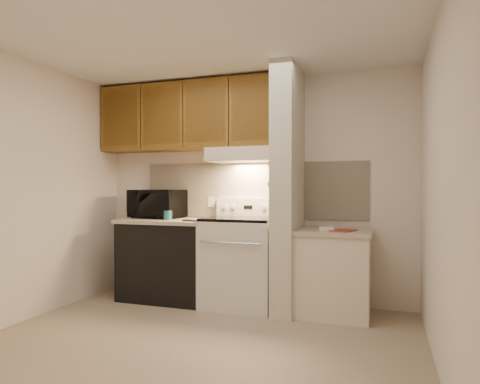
% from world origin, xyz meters
% --- Properties ---
extents(floor, '(3.60, 3.60, 0.00)m').
position_xyz_m(floor, '(0.00, 0.00, 0.00)').
color(floor, tan).
rests_on(floor, ground).
extents(ceiling, '(3.60, 3.60, 0.00)m').
position_xyz_m(ceiling, '(0.00, 0.00, 2.50)').
color(ceiling, white).
rests_on(ceiling, wall_back).
extents(wall_back, '(3.60, 2.50, 0.02)m').
position_xyz_m(wall_back, '(0.00, 1.50, 1.25)').
color(wall_back, silver).
rests_on(wall_back, floor).
extents(wall_left, '(0.02, 3.00, 2.50)m').
position_xyz_m(wall_left, '(-1.80, 0.00, 1.25)').
color(wall_left, silver).
rests_on(wall_left, floor).
extents(wall_right, '(0.02, 3.00, 2.50)m').
position_xyz_m(wall_right, '(1.80, 0.00, 1.25)').
color(wall_right, silver).
rests_on(wall_right, floor).
extents(backsplash, '(2.60, 0.02, 0.63)m').
position_xyz_m(backsplash, '(0.00, 1.49, 1.24)').
color(backsplash, '#FFEACE').
rests_on(backsplash, wall_back).
extents(range_body, '(0.76, 0.65, 0.92)m').
position_xyz_m(range_body, '(0.00, 1.16, 0.46)').
color(range_body, silver).
rests_on(range_body, floor).
extents(oven_window, '(0.50, 0.01, 0.30)m').
position_xyz_m(oven_window, '(0.00, 0.84, 0.50)').
color(oven_window, black).
rests_on(oven_window, range_body).
extents(oven_handle, '(0.65, 0.02, 0.02)m').
position_xyz_m(oven_handle, '(0.00, 0.80, 0.72)').
color(oven_handle, silver).
rests_on(oven_handle, range_body).
extents(cooktop, '(0.74, 0.64, 0.03)m').
position_xyz_m(cooktop, '(0.00, 1.16, 0.94)').
color(cooktop, black).
rests_on(cooktop, range_body).
extents(range_backguard, '(0.76, 0.08, 0.20)m').
position_xyz_m(range_backguard, '(0.00, 1.44, 1.05)').
color(range_backguard, silver).
rests_on(range_backguard, range_body).
extents(range_display, '(0.10, 0.01, 0.04)m').
position_xyz_m(range_display, '(0.00, 1.40, 1.05)').
color(range_display, black).
rests_on(range_display, range_backguard).
extents(range_knob_left_outer, '(0.05, 0.02, 0.05)m').
position_xyz_m(range_knob_left_outer, '(-0.28, 1.40, 1.05)').
color(range_knob_left_outer, silver).
rests_on(range_knob_left_outer, range_backguard).
extents(range_knob_left_inner, '(0.05, 0.02, 0.05)m').
position_xyz_m(range_knob_left_inner, '(-0.18, 1.40, 1.05)').
color(range_knob_left_inner, silver).
rests_on(range_knob_left_inner, range_backguard).
extents(range_knob_right_inner, '(0.05, 0.02, 0.05)m').
position_xyz_m(range_knob_right_inner, '(0.18, 1.40, 1.05)').
color(range_knob_right_inner, silver).
rests_on(range_knob_right_inner, range_backguard).
extents(range_knob_right_outer, '(0.05, 0.02, 0.05)m').
position_xyz_m(range_knob_right_outer, '(0.28, 1.40, 1.05)').
color(range_knob_right_outer, silver).
rests_on(range_knob_right_outer, range_backguard).
extents(dishwasher_front, '(1.00, 0.63, 0.87)m').
position_xyz_m(dishwasher_front, '(-0.88, 1.17, 0.43)').
color(dishwasher_front, black).
rests_on(dishwasher_front, floor).
extents(left_countertop, '(1.04, 0.67, 0.04)m').
position_xyz_m(left_countertop, '(-0.88, 1.17, 0.89)').
color(left_countertop, '#C2AF9C').
rests_on(left_countertop, dishwasher_front).
extents(spoon_rest, '(0.25, 0.15, 0.02)m').
position_xyz_m(spoon_rest, '(-0.48, 0.97, 0.92)').
color(spoon_rest, black).
rests_on(spoon_rest, left_countertop).
extents(teal_jar, '(0.10, 0.10, 0.10)m').
position_xyz_m(teal_jar, '(-0.83, 1.07, 0.96)').
color(teal_jar, '#1F6369').
rests_on(teal_jar, left_countertop).
extents(outlet, '(0.08, 0.01, 0.12)m').
position_xyz_m(outlet, '(-0.48, 1.48, 1.10)').
color(outlet, beige).
rests_on(outlet, backsplash).
extents(microwave, '(0.63, 0.46, 0.33)m').
position_xyz_m(microwave, '(-1.10, 1.31, 1.08)').
color(microwave, black).
rests_on(microwave, left_countertop).
extents(partition_pillar, '(0.22, 0.70, 2.50)m').
position_xyz_m(partition_pillar, '(0.51, 1.15, 1.25)').
color(partition_pillar, beige).
rests_on(partition_pillar, floor).
extents(pillar_trim, '(0.01, 0.70, 0.04)m').
position_xyz_m(pillar_trim, '(0.39, 1.15, 1.30)').
color(pillar_trim, brown).
rests_on(pillar_trim, partition_pillar).
extents(knife_strip, '(0.02, 0.42, 0.04)m').
position_xyz_m(knife_strip, '(0.39, 1.10, 1.32)').
color(knife_strip, black).
rests_on(knife_strip, partition_pillar).
extents(knife_blade_a, '(0.01, 0.03, 0.16)m').
position_xyz_m(knife_blade_a, '(0.38, 0.93, 1.22)').
color(knife_blade_a, silver).
rests_on(knife_blade_a, knife_strip).
extents(knife_handle_a, '(0.02, 0.02, 0.10)m').
position_xyz_m(knife_handle_a, '(0.38, 0.94, 1.37)').
color(knife_handle_a, black).
rests_on(knife_handle_a, knife_strip).
extents(knife_blade_b, '(0.01, 0.04, 0.18)m').
position_xyz_m(knife_blade_b, '(0.38, 1.02, 1.21)').
color(knife_blade_b, silver).
rests_on(knife_blade_b, knife_strip).
extents(knife_handle_b, '(0.02, 0.02, 0.10)m').
position_xyz_m(knife_handle_b, '(0.38, 1.01, 1.37)').
color(knife_handle_b, black).
rests_on(knife_handle_b, knife_strip).
extents(knife_blade_c, '(0.01, 0.04, 0.20)m').
position_xyz_m(knife_blade_c, '(0.38, 1.11, 1.20)').
color(knife_blade_c, silver).
rests_on(knife_blade_c, knife_strip).
extents(knife_handle_c, '(0.02, 0.02, 0.10)m').
position_xyz_m(knife_handle_c, '(0.38, 1.11, 1.37)').
color(knife_handle_c, black).
rests_on(knife_handle_c, knife_strip).
extents(knife_blade_d, '(0.01, 0.04, 0.16)m').
position_xyz_m(knife_blade_d, '(0.38, 1.17, 1.22)').
color(knife_blade_d, silver).
rests_on(knife_blade_d, knife_strip).
extents(knife_handle_d, '(0.02, 0.02, 0.10)m').
position_xyz_m(knife_handle_d, '(0.38, 1.17, 1.37)').
color(knife_handle_d, black).
rests_on(knife_handle_d, knife_strip).
extents(knife_blade_e, '(0.01, 0.04, 0.18)m').
position_xyz_m(knife_blade_e, '(0.38, 1.26, 1.21)').
color(knife_blade_e, silver).
rests_on(knife_blade_e, knife_strip).
extents(knife_handle_e, '(0.02, 0.02, 0.10)m').
position_xyz_m(knife_handle_e, '(0.38, 1.25, 1.37)').
color(knife_handle_e, black).
rests_on(knife_handle_e, knife_strip).
extents(oven_mitt, '(0.03, 0.11, 0.27)m').
position_xyz_m(oven_mitt, '(0.38, 1.32, 1.13)').
color(oven_mitt, slate).
rests_on(oven_mitt, partition_pillar).
extents(right_cab_base, '(0.70, 0.60, 0.81)m').
position_xyz_m(right_cab_base, '(0.97, 1.15, 0.40)').
color(right_cab_base, beige).
rests_on(right_cab_base, floor).
extents(right_countertop, '(0.74, 0.64, 0.04)m').
position_xyz_m(right_countertop, '(0.97, 1.15, 0.83)').
color(right_countertop, '#C2AF9C').
rests_on(right_countertop, right_cab_base).
extents(red_folder, '(0.27, 0.32, 0.01)m').
position_xyz_m(red_folder, '(1.07, 1.05, 0.85)').
color(red_folder, maroon).
rests_on(red_folder, right_countertop).
extents(white_box, '(0.14, 0.10, 0.04)m').
position_xyz_m(white_box, '(0.92, 1.05, 0.87)').
color(white_box, white).
rests_on(white_box, right_countertop).
extents(range_hood, '(0.78, 0.44, 0.15)m').
position_xyz_m(range_hood, '(0.00, 1.28, 1.62)').
color(range_hood, beige).
rests_on(range_hood, upper_cabinets).
extents(hood_lip, '(0.78, 0.04, 0.06)m').
position_xyz_m(hood_lip, '(0.00, 1.07, 1.58)').
color(hood_lip, beige).
rests_on(hood_lip, range_hood).
extents(upper_cabinets, '(2.18, 0.33, 0.77)m').
position_xyz_m(upper_cabinets, '(-0.69, 1.32, 2.08)').
color(upper_cabinets, brown).
rests_on(upper_cabinets, wall_back).
extents(cab_door_a, '(0.46, 0.01, 0.63)m').
position_xyz_m(cab_door_a, '(-1.51, 1.17, 2.08)').
color(cab_door_a, brown).
rests_on(cab_door_a, upper_cabinets).
extents(cab_gap_a, '(0.01, 0.01, 0.73)m').
position_xyz_m(cab_gap_a, '(-1.23, 1.16, 2.08)').
color(cab_gap_a, black).
rests_on(cab_gap_a, upper_cabinets).
extents(cab_door_b, '(0.46, 0.01, 0.63)m').
position_xyz_m(cab_door_b, '(-0.96, 1.17, 2.08)').
color(cab_door_b, brown).
rests_on(cab_door_b, upper_cabinets).
extents(cab_gap_b, '(0.01, 0.01, 0.73)m').
position_xyz_m(cab_gap_b, '(-0.69, 1.16, 2.08)').
color(cab_gap_b, black).
rests_on(cab_gap_b, upper_cabinets).
extents(cab_door_c, '(0.46, 0.01, 0.63)m').
position_xyz_m(cab_door_c, '(-0.42, 1.17, 2.08)').
color(cab_door_c, brown).
rests_on(cab_door_c, upper_cabinets).
extents(cab_gap_c, '(0.01, 0.01, 0.73)m').
position_xyz_m(cab_gap_c, '(-0.14, 1.16, 2.08)').
color(cab_gap_c, black).
rests_on(cab_gap_c, upper_cabinets).
extents(cab_door_d, '(0.46, 0.01, 0.63)m').
position_xyz_m(cab_door_d, '(0.13, 1.17, 2.08)').
color(cab_door_d, brown).
rests_on(cab_door_d, upper_cabinets).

